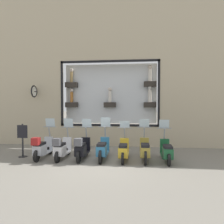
# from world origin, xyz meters

# --- Properties ---
(ground_plane) EXTENTS (120.00, 120.00, 0.00)m
(ground_plane) POSITION_xyz_m (0.00, 0.00, 0.00)
(ground_plane) COLOR gray
(building_facade) EXTENTS (1.25, 36.00, 10.63)m
(building_facade) POSITION_xyz_m (3.60, 0.00, 5.42)
(building_facade) COLOR tan
(building_facade) RESTS_ON ground_plane
(scooter_green_0) EXTENTS (1.79, 0.61, 1.60)m
(scooter_green_0) POSITION_xyz_m (0.46, -2.62, 0.42)
(scooter_green_0) COLOR black
(scooter_green_0) RESTS_ON ground_plane
(scooter_olive_1) EXTENTS (1.81, 0.61, 1.62)m
(scooter_olive_1) POSITION_xyz_m (0.47, -1.78, 0.44)
(scooter_olive_1) COLOR black
(scooter_olive_1) RESTS_ON ground_plane
(scooter_yellow_2) EXTENTS (1.79, 0.60, 1.53)m
(scooter_yellow_2) POSITION_xyz_m (0.46, -0.94, 0.42)
(scooter_yellow_2) COLOR black
(scooter_yellow_2) RESTS_ON ground_plane
(scooter_teal_3) EXTENTS (1.80, 0.61, 1.68)m
(scooter_teal_3) POSITION_xyz_m (0.47, -0.10, 0.44)
(scooter_teal_3) COLOR black
(scooter_teal_3) RESTS_ON ground_plane
(scooter_black_4) EXTENTS (1.79, 0.60, 1.61)m
(scooter_black_4) POSITION_xyz_m (0.40, 0.74, 0.46)
(scooter_black_4) COLOR black
(scooter_black_4) RESTS_ON ground_plane
(scooter_white_5) EXTENTS (1.79, 0.60, 1.62)m
(scooter_white_5) POSITION_xyz_m (0.40, 1.58, 0.46)
(scooter_white_5) COLOR black
(scooter_white_5) RESTS_ON ground_plane
(scooter_silver_6) EXTENTS (1.79, 0.61, 1.62)m
(scooter_silver_6) POSITION_xyz_m (0.40, 2.42, 0.46)
(scooter_silver_6) COLOR black
(scooter_silver_6) RESTS_ON ground_plane
(shop_sign_post) EXTENTS (0.36, 0.45, 1.42)m
(shop_sign_post) POSITION_xyz_m (0.62, 3.38, 0.75)
(shop_sign_post) COLOR #232326
(shop_sign_post) RESTS_ON ground_plane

